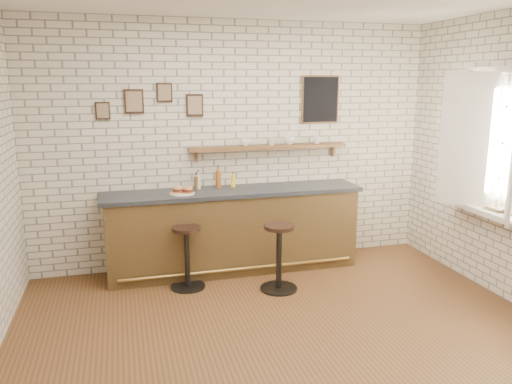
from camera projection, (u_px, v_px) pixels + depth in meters
ground at (286, 333)px, 4.61m from camera, size 5.00×5.00×0.00m
bar_counter at (234, 230)px, 6.08m from camera, size 3.10×0.65×1.01m
sandwich_plate at (182, 193)px, 5.73m from camera, size 0.28×0.28×0.01m
ciabatta_sandwich at (183, 190)px, 5.72m from camera, size 0.25×0.17×0.08m
potato_chips at (180, 193)px, 5.72m from camera, size 0.25×0.17×0.00m
bitters_bottle_brown at (197, 182)px, 5.98m from camera, size 0.06×0.06×0.20m
bitters_bottle_white at (198, 181)px, 5.99m from camera, size 0.06×0.06×0.23m
bitters_bottle_amber at (218, 179)px, 6.04m from camera, size 0.07×0.07×0.27m
condiment_bottle_yellow at (233, 181)px, 6.10m from camera, size 0.06×0.06×0.19m
bar_stool_left at (187, 255)px, 5.56m from camera, size 0.39×0.39×0.71m
bar_stool_right at (279, 255)px, 5.50m from camera, size 0.42×0.42×0.75m
wall_shelf at (269, 147)px, 6.19m from camera, size 2.00×0.18×0.18m
shelf_cup_a at (245, 142)px, 6.09m from camera, size 0.15×0.15×0.09m
shelf_cup_b at (271, 142)px, 6.18m from camera, size 0.14×0.14×0.09m
shelf_cup_c at (289, 141)px, 6.24m from camera, size 0.14×0.14×0.10m
shelf_cup_d at (317, 140)px, 6.33m from camera, size 0.11×0.11×0.09m
back_wall_decor at (254, 101)px, 6.09m from camera, size 2.96×0.02×0.56m
window_sill at (491, 213)px, 5.32m from camera, size 0.20×1.35×0.06m
casement_window at (495, 143)px, 5.15m from camera, size 0.40×1.30×1.56m
book_lower at (491, 210)px, 5.30m from camera, size 0.22×0.25×0.02m
book_upper at (492, 209)px, 5.28m from camera, size 0.16×0.21×0.02m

